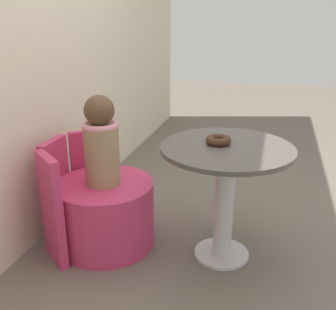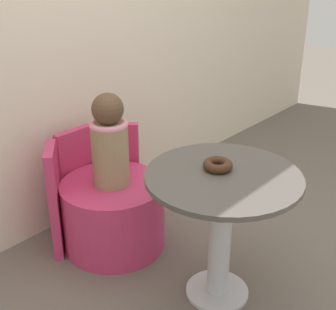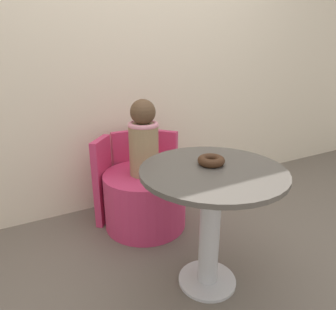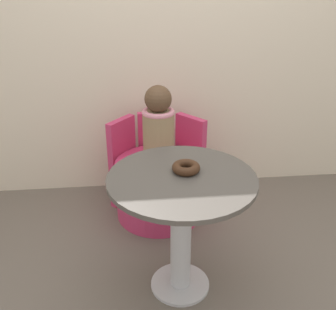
# 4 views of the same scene
# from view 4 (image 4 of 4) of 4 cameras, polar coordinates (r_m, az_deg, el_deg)

# --- Properties ---
(ground_plane) EXTENTS (12.00, 12.00, 0.00)m
(ground_plane) POSITION_cam_4_polar(r_m,az_deg,el_deg) (2.33, 3.58, -17.41)
(ground_plane) COLOR #665B51
(back_wall) EXTENTS (6.00, 0.06, 2.40)m
(back_wall) POSITION_cam_4_polar(r_m,az_deg,el_deg) (2.85, 0.50, 17.79)
(back_wall) COLOR beige
(back_wall) RESTS_ON ground_plane
(round_table) EXTENTS (0.73, 0.73, 0.68)m
(round_table) POSITION_cam_4_polar(r_m,az_deg,el_deg) (1.98, 1.95, -7.72)
(round_table) COLOR silver
(round_table) RESTS_ON ground_plane
(tub_chair) EXTENTS (0.59, 0.59, 0.41)m
(tub_chair) POSITION_cam_4_polar(r_m,az_deg,el_deg) (2.73, -1.30, -4.88)
(tub_chair) COLOR #C63360
(tub_chair) RESTS_ON ground_plane
(booth_backrest) EXTENTS (0.69, 0.25, 0.65)m
(booth_backrest) POSITION_cam_4_polar(r_m,az_deg,el_deg) (2.89, -1.72, -0.38)
(booth_backrest) COLOR #C63360
(booth_backrest) RESTS_ON ground_plane
(child_figure) EXTENTS (0.21, 0.21, 0.53)m
(child_figure) POSITION_cam_4_polar(r_m,az_deg,el_deg) (2.53, -1.40, 4.10)
(child_figure) COLOR #937A56
(child_figure) RESTS_ON tub_chair
(donut) EXTENTS (0.14, 0.14, 0.04)m
(donut) POSITION_cam_4_polar(r_m,az_deg,el_deg) (1.92, 2.63, -1.82)
(donut) COLOR #3D2314
(donut) RESTS_ON round_table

